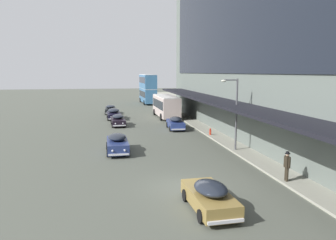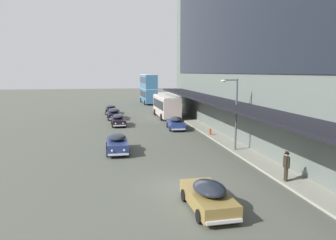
{
  "view_description": "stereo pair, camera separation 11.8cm",
  "coord_description": "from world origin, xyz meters",
  "px_view_note": "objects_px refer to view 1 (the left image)",
  "views": [
    {
      "loc": [
        -4.37,
        -18.31,
        6.79
      ],
      "look_at": [
        1.76,
        14.64,
        1.88
      ],
      "focal_mm": 35.0,
      "sensor_mm": 36.0,
      "label": 1
    },
    {
      "loc": [
        -4.25,
        -18.33,
        6.79
      ],
      "look_at": [
        1.76,
        14.64,
        1.88
      ],
      "focal_mm": 35.0,
      "sensor_mm": 36.0,
      "label": 2
    }
  ],
  "objects_px": {
    "transit_bus_kerbside_rear": "(148,88)",
    "pedestrian_at_kerb": "(287,165)",
    "sedan_oncoming_rear": "(117,143)",
    "sedan_lead_near": "(209,196)",
    "fire_hydrant": "(210,132)",
    "sedan_trailing_near": "(175,123)",
    "transit_bus_kerbside_front": "(166,105)",
    "sedan_oncoming_front": "(114,114)",
    "street_lamp": "(234,108)",
    "sedan_lead_mid": "(118,120)",
    "sedan_trailing_mid": "(110,109)"
  },
  "relations": [
    {
      "from": "transit_bus_kerbside_rear",
      "to": "pedestrian_at_kerb",
      "type": "bearing_deg",
      "value": -87.84
    },
    {
      "from": "sedan_oncoming_rear",
      "to": "sedan_lead_near",
      "type": "bearing_deg",
      "value": -72.32
    },
    {
      "from": "fire_hydrant",
      "to": "sedan_trailing_near",
      "type": "bearing_deg",
      "value": 119.54
    },
    {
      "from": "transit_bus_kerbside_front",
      "to": "fire_hydrant",
      "type": "relative_size",
      "value": 13.33
    },
    {
      "from": "transit_bus_kerbside_front",
      "to": "sedan_lead_near",
      "type": "distance_m",
      "value": 33.59
    },
    {
      "from": "sedan_oncoming_front",
      "to": "pedestrian_at_kerb",
      "type": "distance_m",
      "value": 31.92
    },
    {
      "from": "sedan_oncoming_front",
      "to": "street_lamp",
      "type": "relative_size",
      "value": 0.83
    },
    {
      "from": "transit_bus_kerbside_front",
      "to": "sedan_oncoming_front",
      "type": "relative_size",
      "value": 1.84
    },
    {
      "from": "street_lamp",
      "to": "fire_hydrant",
      "type": "height_order",
      "value": "street_lamp"
    },
    {
      "from": "sedan_lead_mid",
      "to": "pedestrian_at_kerb",
      "type": "distance_m",
      "value": 25.84
    },
    {
      "from": "sedan_lead_near",
      "to": "fire_hydrant",
      "type": "height_order",
      "value": "sedan_lead_near"
    },
    {
      "from": "sedan_trailing_near",
      "to": "sedan_oncoming_front",
      "type": "bearing_deg",
      "value": 124.78
    },
    {
      "from": "sedan_oncoming_front",
      "to": "sedan_trailing_near",
      "type": "relative_size",
      "value": 1.07
    },
    {
      "from": "sedan_oncoming_rear",
      "to": "pedestrian_at_kerb",
      "type": "xyz_separation_m",
      "value": [
        9.97,
        -9.9,
        0.4
      ]
    },
    {
      "from": "sedan_trailing_mid",
      "to": "street_lamp",
      "type": "distance_m",
      "value": 30.19
    },
    {
      "from": "sedan_oncoming_front",
      "to": "sedan_lead_near",
      "type": "xyz_separation_m",
      "value": [
        3.96,
        -33.3,
        -0.02
      ]
    },
    {
      "from": "sedan_trailing_near",
      "to": "transit_bus_kerbside_rear",
      "type": "bearing_deg",
      "value": 88.71
    },
    {
      "from": "pedestrian_at_kerb",
      "to": "fire_hydrant",
      "type": "xyz_separation_m",
      "value": [
        0.03,
        15.26,
        -0.69
      ]
    },
    {
      "from": "sedan_trailing_mid",
      "to": "transit_bus_kerbside_front",
      "type": "bearing_deg",
      "value": -37.29
    },
    {
      "from": "transit_bus_kerbside_front",
      "to": "street_lamp",
      "type": "relative_size",
      "value": 1.53
    },
    {
      "from": "transit_bus_kerbside_front",
      "to": "sedan_lead_near",
      "type": "height_order",
      "value": "transit_bus_kerbside_front"
    },
    {
      "from": "street_lamp",
      "to": "sedan_oncoming_front",
      "type": "bearing_deg",
      "value": 113.85
    },
    {
      "from": "transit_bus_kerbside_front",
      "to": "sedan_oncoming_front",
      "type": "height_order",
      "value": "transit_bus_kerbside_front"
    },
    {
      "from": "sedan_oncoming_front",
      "to": "sedan_trailing_near",
      "type": "xyz_separation_m",
      "value": [
        7.08,
        -10.2,
        0.0
      ]
    },
    {
      "from": "pedestrian_at_kerb",
      "to": "sedan_oncoming_rear",
      "type": "bearing_deg",
      "value": 135.19
    },
    {
      "from": "transit_bus_kerbside_rear",
      "to": "sedan_trailing_near",
      "type": "height_order",
      "value": "transit_bus_kerbside_rear"
    },
    {
      "from": "sedan_trailing_near",
      "to": "pedestrian_at_kerb",
      "type": "relative_size",
      "value": 2.55
    },
    {
      "from": "sedan_trailing_mid",
      "to": "pedestrian_at_kerb",
      "type": "bearing_deg",
      "value": -74.38
    },
    {
      "from": "sedan_oncoming_rear",
      "to": "sedan_trailing_near",
      "type": "xyz_separation_m",
      "value": [
        7.22,
        10.27,
        -0.02
      ]
    },
    {
      "from": "sedan_lead_mid",
      "to": "sedan_lead_near",
      "type": "bearing_deg",
      "value": -82.51
    },
    {
      "from": "sedan_oncoming_rear",
      "to": "sedan_trailing_near",
      "type": "bearing_deg",
      "value": 54.89
    },
    {
      "from": "transit_bus_kerbside_rear",
      "to": "sedan_lead_near",
      "type": "bearing_deg",
      "value": -93.94
    },
    {
      "from": "fire_hydrant",
      "to": "sedan_oncoming_front",
      "type": "bearing_deg",
      "value": 123.15
    },
    {
      "from": "sedan_oncoming_rear",
      "to": "sedan_oncoming_front",
      "type": "distance_m",
      "value": 20.46
    },
    {
      "from": "sedan_oncoming_front",
      "to": "street_lamp",
      "type": "bearing_deg",
      "value": -66.15
    },
    {
      "from": "sedan_oncoming_rear",
      "to": "street_lamp",
      "type": "height_order",
      "value": "street_lamp"
    },
    {
      "from": "sedan_trailing_mid",
      "to": "fire_hydrant",
      "type": "relative_size",
      "value": 6.18
    },
    {
      "from": "street_lamp",
      "to": "sedan_lead_mid",
      "type": "bearing_deg",
      "value": 120.71
    },
    {
      "from": "transit_bus_kerbside_rear",
      "to": "sedan_oncoming_front",
      "type": "xyz_separation_m",
      "value": [
        -7.83,
        -22.85,
        -2.64
      ]
    },
    {
      "from": "sedan_lead_mid",
      "to": "street_lamp",
      "type": "height_order",
      "value": "street_lamp"
    },
    {
      "from": "sedan_oncoming_rear",
      "to": "transit_bus_kerbside_front",
      "type": "bearing_deg",
      "value": 68.93
    },
    {
      "from": "transit_bus_kerbside_rear",
      "to": "fire_hydrant",
      "type": "height_order",
      "value": "transit_bus_kerbside_rear"
    },
    {
      "from": "street_lamp",
      "to": "fire_hydrant",
      "type": "distance_m",
      "value": 7.62
    },
    {
      "from": "sedan_oncoming_front",
      "to": "pedestrian_at_kerb",
      "type": "relative_size",
      "value": 2.73
    },
    {
      "from": "transit_bus_kerbside_front",
      "to": "transit_bus_kerbside_rear",
      "type": "bearing_deg",
      "value": 89.85
    },
    {
      "from": "transit_bus_kerbside_front",
      "to": "sedan_lead_mid",
      "type": "xyz_separation_m",
      "value": [
        -7.36,
        -6.36,
        -1.17
      ]
    },
    {
      "from": "street_lamp",
      "to": "fire_hydrant",
      "type": "bearing_deg",
      "value": 88.82
    },
    {
      "from": "sedan_trailing_mid",
      "to": "sedan_oncoming_rear",
      "type": "distance_m",
      "value": 26.75
    },
    {
      "from": "sedan_lead_mid",
      "to": "sedan_trailing_mid",
      "type": "bearing_deg",
      "value": 93.73
    },
    {
      "from": "pedestrian_at_kerb",
      "to": "fire_hydrant",
      "type": "distance_m",
      "value": 15.28
    }
  ]
}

